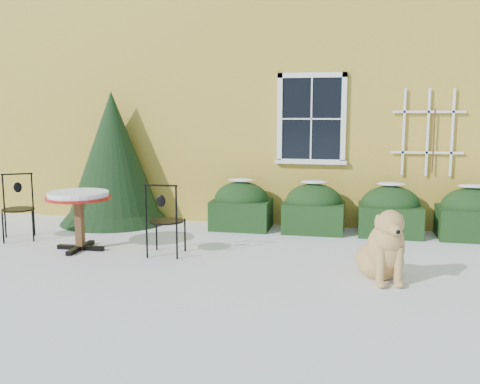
% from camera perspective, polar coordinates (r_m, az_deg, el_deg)
% --- Properties ---
extents(ground, '(80.00, 80.00, 0.00)m').
position_cam_1_polar(ground, '(7.27, -1.63, -8.17)').
color(ground, white).
rests_on(ground, ground).
extents(house, '(12.40, 8.40, 6.40)m').
position_cam_1_polar(house, '(13.92, 5.21, 13.05)').
color(house, gold).
rests_on(house, ground).
extents(hedge_row, '(4.95, 0.80, 0.91)m').
position_cam_1_polar(hedge_row, '(9.47, 11.78, -1.95)').
color(hedge_row, black).
rests_on(hedge_row, ground).
extents(evergreen_shrub, '(2.05, 2.05, 2.49)m').
position_cam_1_polar(evergreen_shrub, '(10.45, -13.34, 2.27)').
color(evergreen_shrub, black).
rests_on(evergreen_shrub, ground).
extents(bistro_table, '(0.97, 0.97, 0.90)m').
position_cam_1_polar(bistro_table, '(8.44, -16.83, -0.98)').
color(bistro_table, black).
rests_on(bistro_table, ground).
extents(patio_chair_near, '(0.51, 0.51, 1.07)m').
position_cam_1_polar(patio_chair_near, '(7.88, -8.00, -2.91)').
color(patio_chair_near, black).
rests_on(patio_chair_near, ground).
extents(patio_chair_far, '(0.66, 0.65, 1.08)m').
position_cam_1_polar(patio_chair_far, '(9.57, -22.59, -1.47)').
color(patio_chair_far, black).
rests_on(patio_chair_far, ground).
extents(dog, '(0.76, 1.07, 0.96)m').
position_cam_1_polar(dog, '(6.90, 15.08, -6.06)').
color(dog, tan).
rests_on(dog, ground).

